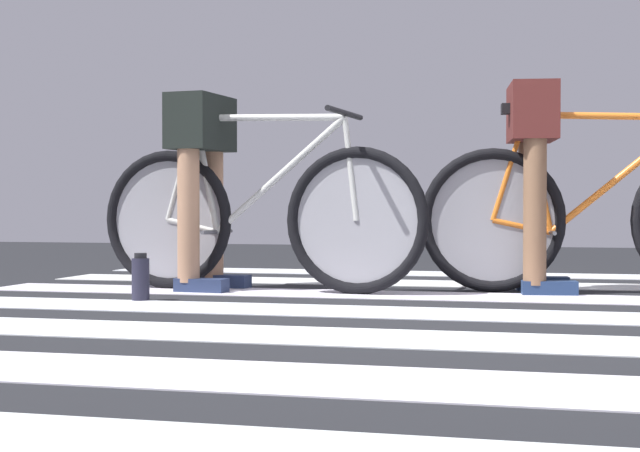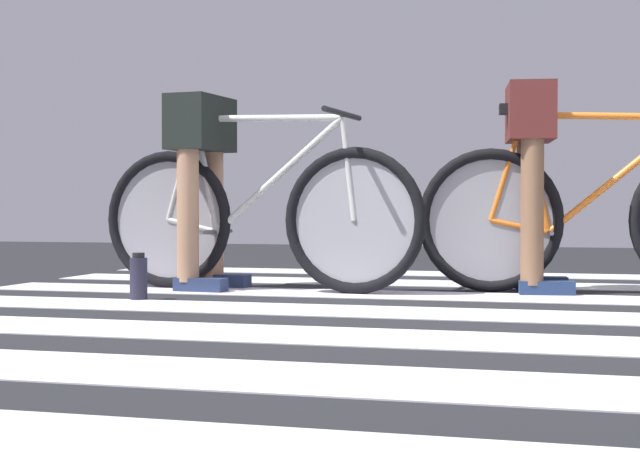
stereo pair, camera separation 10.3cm
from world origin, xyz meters
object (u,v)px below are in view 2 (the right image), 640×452
Objects in this scene: bicycle_2_of_2 at (595,215)px; cyclist_1_of_2 at (202,165)px; water_bottle at (139,278)px; bicycle_1_of_2 at (257,215)px; cyclist_2_of_2 at (531,158)px.

cyclist_1_of_2 is at bearing -179.36° from bicycle_2_of_2.
cyclist_1_of_2 reaches higher than water_bottle.
bicycle_1_of_2 is 0.75m from water_bottle.
bicycle_2_of_2 is (1.95, 0.28, -0.26)m from cyclist_1_of_2.
cyclist_2_of_2 is (1.64, 0.24, 0.02)m from cyclist_1_of_2.
bicycle_1_of_2 is 1.69× the size of cyclist_2_of_2.
bicycle_1_of_2 is 1.39m from cyclist_2_of_2.
cyclist_2_of_2 is at bearing 26.76° from water_bottle.
cyclist_2_of_2 reaches higher than bicycle_2_of_2.
bicycle_2_of_2 reaches higher than water_bottle.
bicycle_1_of_2 reaches higher than water_bottle.
bicycle_1_of_2 is 1.67m from bicycle_2_of_2.
water_bottle is (-0.06, -0.62, -0.54)m from cyclist_1_of_2.
cyclist_2_of_2 is 4.75× the size of water_bottle.
bicycle_2_of_2 is 2.22m from water_bottle.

